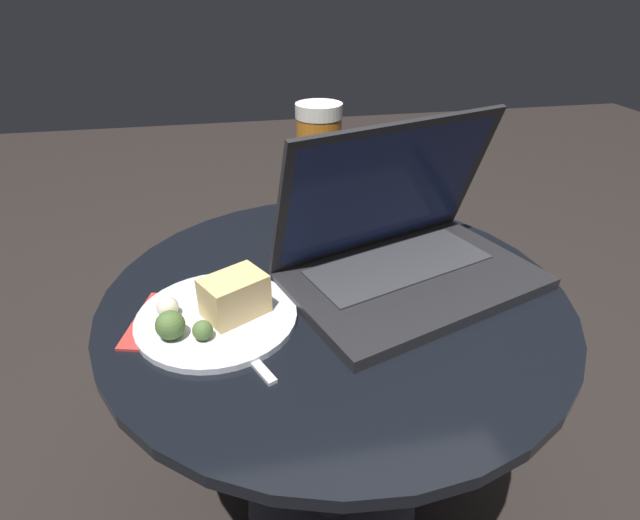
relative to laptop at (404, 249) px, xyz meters
The scene contains 7 objects.
ground_plane 0.57m from the laptop, behind, with size 6.00×6.00×0.00m, color black.
table 0.21m from the laptop, behind, with size 0.69×0.69×0.51m.
napkin 0.32m from the laptop, 168.85° to the right, with size 0.21×0.17×0.00m.
laptop is the anchor object (origin of this frame).
beer_glass 0.21m from the laptop, 120.04° to the left, with size 0.08×0.08×0.23m.
snack_plate 0.29m from the laptop, 167.91° to the right, with size 0.22×0.22×0.07m.
fork 0.29m from the laptop, 158.23° to the right, with size 0.09×0.16×0.00m.
Camera 1 is at (-0.14, -0.61, 0.93)m, focal length 28.00 mm.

